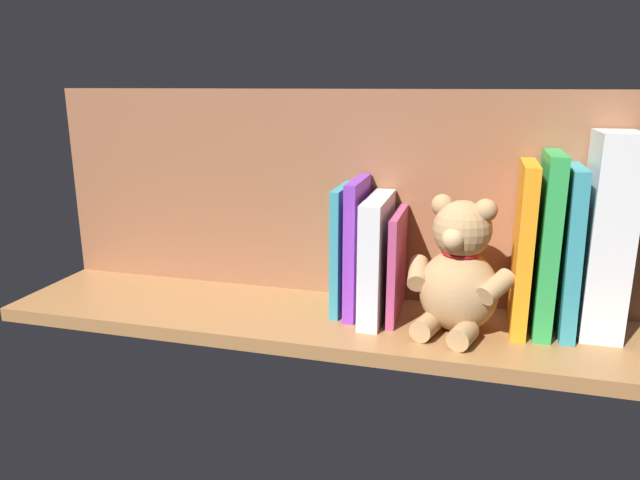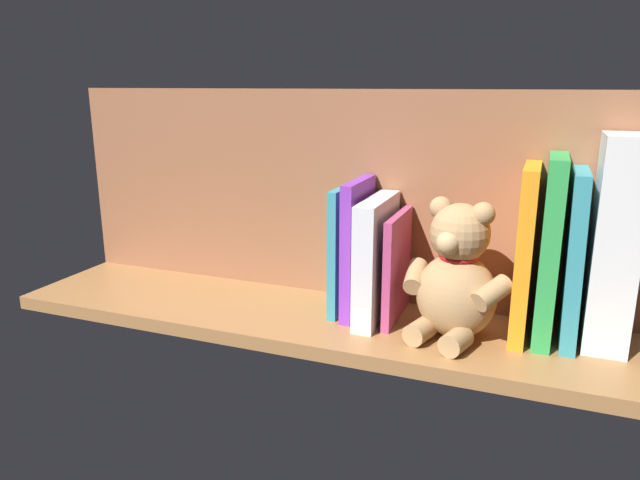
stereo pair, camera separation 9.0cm
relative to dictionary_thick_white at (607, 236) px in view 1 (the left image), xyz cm
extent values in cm
cube|color=#9E6B3D|center=(41.29, 3.59, -15.75)|extent=(101.92, 24.51, 2.20)
cube|color=brown|center=(41.29, -6.41, 2.71)|extent=(101.92, 1.50, 34.72)
cube|color=silver|center=(0.00, 0.00, 0.00)|extent=(5.73, 10.33, 29.30)
cube|color=teal|center=(4.82, 0.65, -2.44)|extent=(2.58, 11.83, 24.46)
cube|color=green|center=(8.00, 0.83, -1.50)|extent=(2.47, 12.19, 26.29)
cube|color=orange|center=(11.22, 1.03, -2.24)|extent=(2.15, 12.59, 24.81)
ellipsoid|color=tan|center=(19.90, 4.64, -8.53)|extent=(14.14, 13.33, 12.24)
sphere|color=tan|center=(19.90, 4.64, 0.74)|extent=(8.41, 8.41, 8.41)
sphere|color=tan|center=(16.88, 5.56, 3.90)|extent=(3.25, 3.25, 3.25)
sphere|color=tan|center=(22.92, 3.73, 3.90)|extent=(3.25, 3.25, 3.25)
sphere|color=tan|center=(20.94, 8.07, 0.11)|extent=(3.25, 3.25, 3.25)
cylinder|color=tan|center=(14.78, 7.80, -6.39)|extent=(5.90, 6.53, 4.53)
cylinder|color=tan|center=(25.90, 4.42, -6.39)|extent=(3.19, 6.16, 4.53)
cylinder|color=tan|center=(18.77, 10.42, -13.02)|extent=(4.44, 5.33, 3.25)
cylinder|color=tan|center=(24.04, 8.82, -13.02)|extent=(4.44, 5.33, 3.25)
torus|color=red|center=(19.90, 4.64, -2.60)|extent=(6.96, 6.96, 0.96)
cube|color=#B23F72|center=(29.42, 1.36, -6.30)|extent=(1.23, 13.25, 16.70)
cube|color=silver|center=(32.54, 2.29, -5.15)|extent=(3.18, 15.12, 18.99)
cube|color=purple|center=(35.92, 1.06, -3.96)|extent=(1.76, 12.64, 21.37)
cube|color=teal|center=(38.40, 0.60, -4.58)|extent=(1.40, 11.72, 20.14)
camera|label=1|loc=(18.23, 87.88, 20.92)|focal=32.70mm
camera|label=2|loc=(9.65, 85.05, 20.92)|focal=32.70mm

